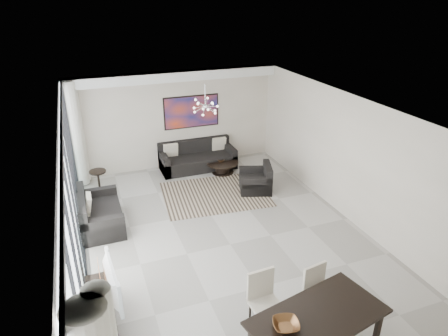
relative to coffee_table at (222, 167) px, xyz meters
name	(u,v)px	position (x,y,z in m)	size (l,w,h in m)	color
room_shell	(252,180)	(-0.65, -3.49, 1.26)	(6.00, 9.00, 2.90)	#A8A39B
window_wall	(80,208)	(-3.97, -3.49, 1.28)	(0.37, 8.95, 2.90)	white
soffit	(175,76)	(-1.11, 0.81, 2.58)	(5.98, 0.40, 0.26)	white
painting	(192,112)	(-0.61, 0.98, 1.46)	(1.68, 0.04, 0.98)	#C83F1B
chandelier	(205,106)	(-0.81, -0.99, 2.17)	(0.66, 0.66, 0.71)	silver
rug	(215,194)	(-0.67, -1.23, -0.18)	(2.70, 2.08, 0.01)	black
coffee_table	(222,167)	(0.00, 0.00, 0.00)	(0.93, 0.93, 0.33)	black
bowl_coffee	(221,160)	(-0.02, 0.08, 0.17)	(0.21, 0.21, 0.06)	brown
sofa_main	(197,159)	(-0.59, 0.58, 0.09)	(2.23, 0.91, 0.81)	black
loveseat	(99,215)	(-3.66, -1.75, 0.09)	(0.92, 1.64, 0.82)	black
armchair	(257,181)	(0.47, -1.38, 0.06)	(1.05, 1.08, 0.73)	black
side_table	(98,177)	(-3.51, 0.03, 0.22)	(0.44, 0.44, 0.60)	black
tv_console	(101,313)	(-3.87, -4.83, 0.05)	(0.42, 1.49, 0.46)	black
television	(107,283)	(-3.71, -4.80, 0.59)	(1.08, 0.14, 0.62)	gray
dining_table	(318,320)	(-1.01, -6.59, 0.55)	(2.14, 1.37, 0.82)	black
dining_chair_nw	(263,296)	(-1.43, -5.72, 0.39)	(0.49, 0.49, 1.00)	beige
dining_chair_ne	(317,289)	(-0.53, -5.87, 0.37)	(0.51, 0.51, 0.96)	beige
bowl_dining	(286,325)	(-1.54, -6.62, 0.68)	(0.36, 0.36, 0.09)	brown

